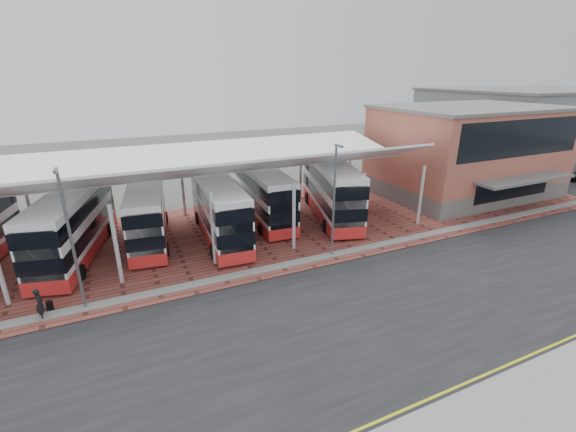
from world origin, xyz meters
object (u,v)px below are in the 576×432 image
object	(u,v)px
terminal	(467,150)
bus_3	(219,210)
pedestrian	(40,304)
bus_5	(331,190)
bus_4	(263,194)
bus_1	(72,226)
bus_2	(148,213)

from	to	relation	value
terminal	bus_3	size ratio (longest dim) A/B	1.62
bus_3	pedestrian	size ratio (longest dim) A/B	6.39
terminal	bus_5	xyz separation A→B (m)	(-16.94, -0.47, -2.12)
bus_3	bus_5	size ratio (longest dim) A/B	0.92
pedestrian	bus_4	bearing A→B (deg)	-77.97
terminal	bus_5	size ratio (longest dim) A/B	1.49
bus_3	bus_4	bearing A→B (deg)	31.69
bus_1	bus_5	distance (m)	20.73
terminal	bus_2	size ratio (longest dim) A/B	1.67
bus_1	bus_4	xyz separation A→B (m)	(14.84, 1.62, -0.04)
terminal	bus_3	xyz separation A→B (m)	(-27.42, -1.10, -2.30)
bus_1	bus_5	size ratio (longest dim) A/B	0.95
bus_2	pedestrian	bearing A→B (deg)	-119.69
bus_2	bus_3	xyz separation A→B (m)	(5.16, -1.84, 0.10)
terminal	bus_5	distance (m)	17.08
bus_2	bus_4	xyz separation A→B (m)	(9.76, 0.63, 0.09)
bus_2	pedestrian	size ratio (longest dim) A/B	6.17
terminal	pedestrian	distance (m)	39.98
bus_3	bus_5	bearing A→B (deg)	6.93
bus_1	bus_2	world-z (taller)	bus_1
terminal	bus_2	distance (m)	32.68
bus_1	bus_3	world-z (taller)	bus_1
bus_2	bus_5	distance (m)	15.69
bus_5	pedestrian	bearing A→B (deg)	-145.37
bus_1	bus_2	bearing A→B (deg)	25.08
bus_4	pedestrian	bearing A→B (deg)	-146.87
pedestrian	terminal	bearing A→B (deg)	-96.12
bus_1	bus_5	bearing A→B (deg)	13.46
bus_1	pedestrian	bearing A→B (deg)	-86.28
bus_3	bus_1	bearing A→B (deg)	178.74
terminal	bus_5	world-z (taller)	terminal
terminal	bus_2	xyz separation A→B (m)	(-32.59, 0.74, -2.40)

